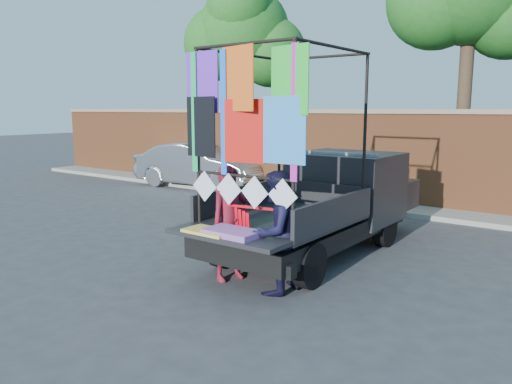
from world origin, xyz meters
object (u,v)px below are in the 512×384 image
Objects in this scene: woman at (230,223)px; man at (275,233)px; sedan at (199,165)px; pickup_truck at (332,201)px.

woman reaches higher than man.
woman reaches higher than sedan.
pickup_truck is at bearing 8.56° from woman.
sedan is 9.98m from man.
woman is (-0.36, -2.60, 0.00)m from pickup_truck.
sedan is 2.54× the size of woman.
pickup_truck is 2.63m from woman.
woman is at bearing -139.88° from sedan.
woman is 1.00× the size of man.
pickup_truck is 2.71m from man.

